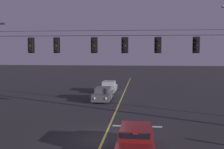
{
  "coord_description": "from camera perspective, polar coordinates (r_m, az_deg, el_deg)",
  "views": [
    {
      "loc": [
        2.19,
        -16.16,
        5.09
      ],
      "look_at": [
        0.0,
        4.75,
        3.42
      ],
      "focal_mm": 45.89,
      "sensor_mm": 36.0,
      "label": 1
    }
  ],
  "objects": [
    {
      "name": "lane_centre_stripe",
      "position": [
        26.5,
        1.13,
        -6.53
      ],
      "size": [
        0.14,
        60.0,
        0.01
      ],
      "primitive_type": "cube",
      "color": "#D1C64C",
      "rests_on": "ground"
    },
    {
      "name": "traffic_light_rightmost",
      "position": [
        19.93,
        9.16,
        5.84
      ],
      "size": [
        0.48,
        0.41,
        1.22
      ],
      "color": "black"
    },
    {
      "name": "signal_span_assembly",
      "position": [
        20.06,
        -0.3,
        1.32
      ],
      "size": [
        18.96,
        0.32,
        7.62
      ],
      "color": "#2D2116",
      "rests_on": "ground"
    },
    {
      "name": "traffic_light_left_inner",
      "position": [
        20.81,
        -11.08,
        5.76
      ],
      "size": [
        0.48,
        0.41,
        1.22
      ],
      "color": "black"
    },
    {
      "name": "car_oncoming_trailing",
      "position": [
        36.13,
        -0.64,
        -2.52
      ],
      "size": [
        1.8,
        4.42,
        1.39
      ],
      "color": "#A5A5AD",
      "rests_on": "ground"
    },
    {
      "name": "car_waiting_near_lane",
      "position": [
        14.83,
        4.74,
        -12.9
      ],
      "size": [
        1.8,
        4.33,
        1.39
      ],
      "color": "maroon",
      "rests_on": "ground"
    },
    {
      "name": "traffic_light_right_inner",
      "position": [
        19.93,
        2.54,
        5.89
      ],
      "size": [
        0.48,
        0.41,
        1.22
      ],
      "color": "black"
    },
    {
      "name": "ground_plane",
      "position": [
        17.08,
        -1.7,
        -12.79
      ],
      "size": [
        180.0,
        180.0,
        0.0
      ],
      "primitive_type": "plane",
      "color": "#28282B"
    },
    {
      "name": "traffic_light_far_right",
      "position": [
        20.23,
        16.51,
        5.69
      ],
      "size": [
        0.48,
        0.41,
        1.22
      ],
      "color": "black"
    },
    {
      "name": "traffic_light_leftmost",
      "position": [
        21.43,
        -15.93,
        5.63
      ],
      "size": [
        0.48,
        0.41,
        1.22
      ],
      "color": "black"
    },
    {
      "name": "stop_bar_paint",
      "position": [
        19.97,
        5.03,
        -10.23
      ],
      "size": [
        3.4,
        0.36,
        0.01
      ],
      "primitive_type": "cube",
      "color": "silver",
      "rests_on": "ground"
    },
    {
      "name": "traffic_light_centre",
      "position": [
        20.18,
        -3.64,
        5.87
      ],
      "size": [
        0.48,
        0.41,
        1.22
      ],
      "color": "black"
    },
    {
      "name": "car_oncoming_lead",
      "position": [
        30.0,
        -1.8,
        -3.97
      ],
      "size": [
        1.8,
        4.42,
        1.39
      ],
      "color": "#4C4C51",
      "rests_on": "ground"
    }
  ]
}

